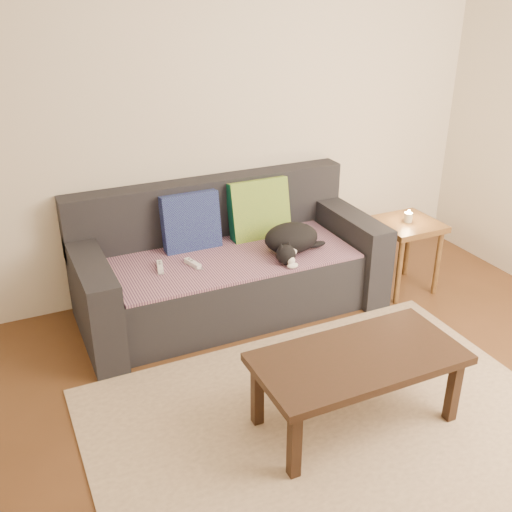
% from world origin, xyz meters
% --- Properties ---
extents(ground, '(4.50, 4.50, 0.00)m').
position_xyz_m(ground, '(0.00, 0.00, 0.00)').
color(ground, brown).
rests_on(ground, ground).
extents(back_wall, '(4.50, 0.04, 2.60)m').
position_xyz_m(back_wall, '(0.00, 2.00, 1.30)').
color(back_wall, beige).
rests_on(back_wall, ground).
extents(sofa, '(2.10, 0.94, 0.87)m').
position_xyz_m(sofa, '(0.00, 1.57, 0.31)').
color(sofa, '#232328').
rests_on(sofa, ground).
extents(throw_blanket, '(1.66, 0.74, 0.02)m').
position_xyz_m(throw_blanket, '(0.00, 1.48, 0.43)').
color(throw_blanket, '#3F2545').
rests_on(throw_blanket, sofa).
extents(cushion_navy, '(0.40, 0.16, 0.42)m').
position_xyz_m(cushion_navy, '(-0.20, 1.74, 0.63)').
color(cushion_navy, '#151353').
rests_on(cushion_navy, throw_blanket).
extents(cushion_green, '(0.45, 0.21, 0.46)m').
position_xyz_m(cushion_green, '(0.32, 1.74, 0.63)').
color(cushion_green, '#0B4B31').
rests_on(cushion_green, throw_blanket).
extents(cat, '(0.48, 0.45, 0.20)m').
position_xyz_m(cat, '(0.39, 1.36, 0.54)').
color(cat, black).
rests_on(cat, throw_blanket).
extents(wii_remote_a, '(0.07, 0.15, 0.03)m').
position_xyz_m(wii_remote_a, '(-0.51, 1.50, 0.46)').
color(wii_remote_a, white).
rests_on(wii_remote_a, throw_blanket).
extents(wii_remote_b, '(0.08, 0.15, 0.03)m').
position_xyz_m(wii_remote_b, '(-0.30, 1.45, 0.46)').
color(wii_remote_b, white).
rests_on(wii_remote_b, throw_blanket).
extents(side_table, '(0.44, 0.44, 0.55)m').
position_xyz_m(side_table, '(1.31, 1.26, 0.45)').
color(side_table, brown).
rests_on(side_table, ground).
extents(candle, '(0.06, 0.06, 0.09)m').
position_xyz_m(candle, '(1.31, 1.26, 0.59)').
color(candle, beige).
rests_on(candle, side_table).
extents(rug, '(2.50, 1.80, 0.01)m').
position_xyz_m(rug, '(0.00, 0.15, 0.01)').
color(rug, tan).
rests_on(rug, ground).
extents(coffee_table, '(1.09, 0.54, 0.43)m').
position_xyz_m(coffee_table, '(0.13, 0.13, 0.38)').
color(coffee_table, black).
rests_on(coffee_table, rug).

